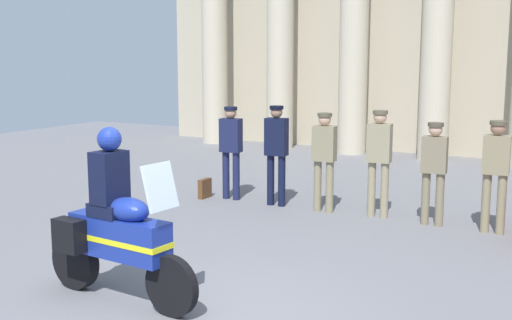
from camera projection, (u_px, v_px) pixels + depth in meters
colonnade_backdrop at (444, 6)px, 16.45m from camera, size 16.98×1.61×7.14m
officer_in_row_0 at (231, 145)px, 11.96m from camera, size 0.40×0.25×1.71m
officer_in_row_1 at (276, 147)px, 11.45m from camera, size 0.40×0.25×1.77m
officer_in_row_2 at (324, 154)px, 11.00m from camera, size 0.40×0.25×1.68m
officer_in_row_3 at (379, 155)px, 10.63m from camera, size 0.40×0.25×1.76m
officer_in_row_4 at (434, 165)px, 10.13m from camera, size 0.40×0.25×1.61m
officer_in_row_5 at (496, 167)px, 9.66m from camera, size 0.40×0.25×1.69m
motorcycle_with_rider at (115, 229)px, 7.04m from camera, size 2.09×0.73×1.90m
briefcase_on_ground at (205, 188)px, 12.19m from camera, size 0.10×0.32×0.36m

